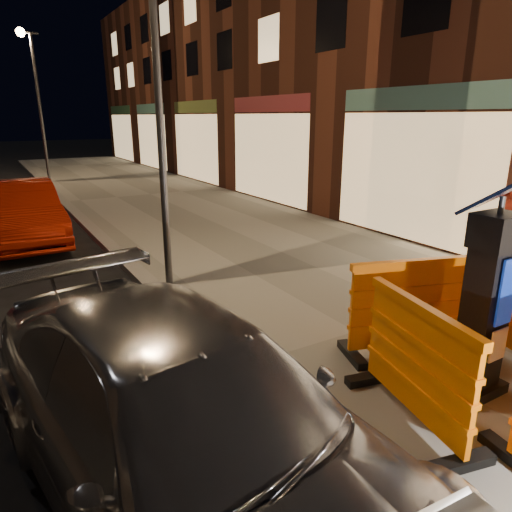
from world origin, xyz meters
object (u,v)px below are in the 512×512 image
car_red (26,242)px  man (503,254)px  barrier_kerbside (416,364)px  barrier_back (407,307)px  car_silver (190,498)px  parking_kiosk (487,297)px

car_red → man: man is taller
barrier_kerbside → barrier_back: bearing=-32.1°
car_red → barrier_back: bearing=-69.3°
car_silver → car_red: 9.27m
car_silver → car_red: size_ratio=1.14×
barrier_back → man: bearing=20.7°
barrier_back → barrier_kerbside: 1.34m
barrier_back → barrier_kerbside: bearing=-117.1°
parking_kiosk → barrier_back: 1.06m
barrier_kerbside → parking_kiosk: bearing=-77.1°
barrier_kerbside → car_red: 9.95m
car_silver → barrier_back: bearing=2.3°
parking_kiosk → man: (1.99, 1.05, -0.13)m
parking_kiosk → man: parking_kiosk is taller
barrier_back → car_red: barrier_back is taller
parking_kiosk → barrier_back: parking_kiosk is taller
parking_kiosk → barrier_kerbside: (-0.95, 0.00, -0.47)m
man → parking_kiosk: bearing=-21.2°
parking_kiosk → barrier_kerbside: size_ratio=1.40×
barrier_back → man: size_ratio=0.82×
parking_kiosk → car_red: bearing=124.8°
barrier_back → barrier_kerbside: size_ratio=1.00×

